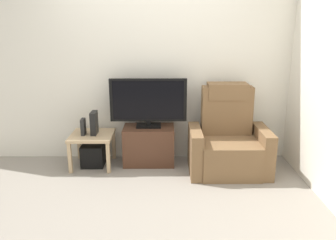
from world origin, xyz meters
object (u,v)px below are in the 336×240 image
tv_stand (149,145)px  recliner_armchair (228,142)px  television (148,102)px  side_table (92,139)px  game_console (94,123)px  book_upright (83,127)px  subwoofer_box (93,155)px

tv_stand → recliner_armchair: bearing=-12.2°
tv_stand → television: size_ratio=0.67×
television → tv_stand: bearing=-90.0°
side_table → game_console: 0.22m
book_upright → game_console: size_ratio=0.72×
recliner_armchair → side_table: size_ratio=2.00×
recliner_armchair → book_upright: 1.85m
side_table → game_console: game_console is taller
television → side_table: size_ratio=1.83×
tv_stand → recliner_armchair: size_ratio=0.61×
game_console → tv_stand: bearing=5.4°
subwoofer_box → book_upright: (-0.10, -0.02, 0.39)m
recliner_armchair → game_console: (-1.70, 0.15, 0.21)m
television → book_upright: (-0.83, -0.11, -0.30)m
tv_stand → book_upright: bearing=-173.5°
subwoofer_box → book_upright: bearing=-168.7°
television → side_table: bearing=-172.6°
recliner_armchair → game_console: 1.72m
subwoofer_box → game_console: bearing=15.9°
subwoofer_box → recliner_armchair: bearing=-4.7°
side_table → subwoofer_box: side_table is taller
television → recliner_armchair: 1.14m
game_console → television: bearing=6.9°
tv_stand → book_upright: (-0.83, -0.10, 0.28)m
side_table → game_console: bearing=15.9°
tv_stand → television: 0.59m
tv_stand → subwoofer_box: tv_stand is taller
television → book_upright: 0.89m
tv_stand → subwoofer_box: 0.74m
television → subwoofer_box: size_ratio=3.45×
book_upright → television: bearing=7.9°
book_upright → game_console: bearing=12.5°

